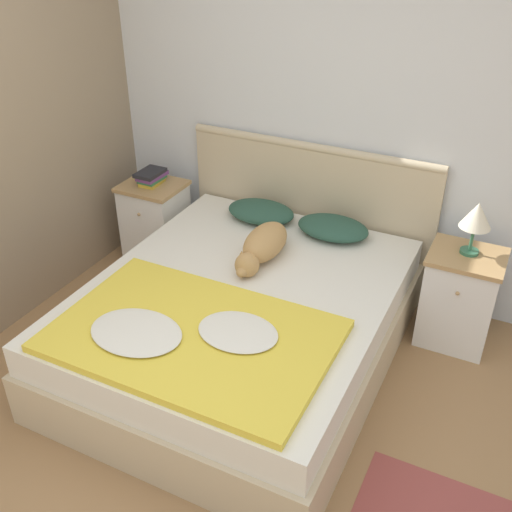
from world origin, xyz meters
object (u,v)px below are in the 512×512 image
Objects in this scene: nightstand_left at (156,222)px; table_lamp at (477,217)px; dog at (263,246)px; pillow_left at (261,212)px; book_stack at (151,177)px; nightstand_right at (459,298)px; bed at (241,324)px; pillow_right at (333,228)px.

table_lamp is at bearing 0.61° from nightstand_left.
dog is (1.10, -0.41, 0.29)m from nightstand_left.
pillow_left is 0.87m from book_stack.
book_stack is (-2.25, 0.01, 0.37)m from nightstand_right.
book_stack reaches higher than bed.
nightstand_right is 1.31× the size of pillow_right.
pillow_right is (-0.86, 0.06, 0.26)m from nightstand_right.
dog reaches higher than nightstand_left.
nightstand_right is 1.31× the size of pillow_left.
nightstand_right is 2.61× the size of book_stack.
pillow_left reaches higher than nightstand_right.
nightstand_left is 1.00× the size of dog.
bed is 3.27× the size of dog.
bed is 8.56× the size of book_stack.
table_lamp is (1.12, 0.78, 0.61)m from bed.
book_stack reaches higher than pillow_right.
pillow_right is at bearing 176.30° from nightstand_right.
book_stack is (-1.11, 0.42, 0.07)m from dog.
pillow_right is 0.91m from table_lamp.
nightstand_right is 0.55m from table_lamp.
bed is at bearing -107.91° from pillow_right.
nightstand_right is at bearing 33.97° from bed.
nightstand_left is at bearing 159.53° from dog.
pillow_right is at bearing 2.30° from nightstand_left.
nightstand_left is 0.37m from book_stack.
dog is at bearing -159.22° from table_lamp.
nightstand_right is at bearing -90.00° from table_lamp.
bed is at bearing -33.97° from nightstand_left.
pillow_right is (0.26, 0.81, 0.32)m from bed.
nightstand_left is at bearing -62.76° from book_stack.
nightstand_left is at bearing -176.30° from pillow_left.
pillow_right is 0.55m from dog.
dog is at bearing -20.47° from nightstand_left.
table_lamp reaches higher than nightstand_left.
nightstand_right is 1.00× the size of dog.
book_stack is at bearing -179.59° from table_lamp.
dog is (0.24, -0.47, 0.04)m from pillow_left.
nightstand_left is at bearing 146.03° from bed.
table_lamp is at bearing 0.41° from book_stack.
bed is 4.31× the size of pillow_right.
bed is 3.28× the size of nightstand_right.
dog reaches higher than nightstand_right.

